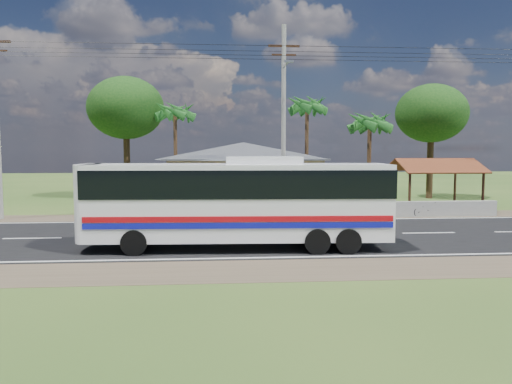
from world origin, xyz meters
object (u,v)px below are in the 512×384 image
(waiting_shed, at_px, (434,168))
(motorcycle, at_px, (426,209))
(person, at_px, (368,204))
(coach_bus, at_px, (239,196))

(waiting_shed, xyz_separation_m, motorcycle, (-1.72, -2.91, -2.30))
(motorcycle, bearing_deg, person, 99.87)
(person, bearing_deg, waiting_shed, -126.08)
(coach_bus, xyz_separation_m, person, (7.37, 7.18, -1.17))
(coach_bus, height_order, motorcycle, coach_bus)
(waiting_shed, bearing_deg, motorcycle, -120.54)
(waiting_shed, height_order, motorcycle, waiting_shed)
(coach_bus, relative_size, person, 6.47)
(person, bearing_deg, motorcycle, -144.20)
(waiting_shed, height_order, coach_bus, coach_bus)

